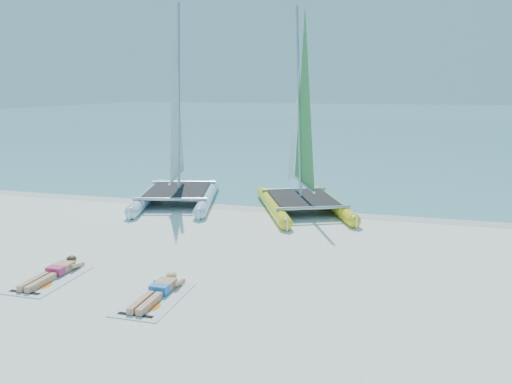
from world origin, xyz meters
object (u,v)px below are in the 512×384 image
Objects in this scene: sunbather_a at (54,272)px; towel_b at (154,299)px; catamaran_blue at (177,141)px; towel_a at (49,279)px; catamaran_yellow at (300,143)px; sunbather_b at (158,290)px.

sunbather_a is 0.93× the size of towel_b.
catamaran_blue reaches higher than towel_a.
sunbather_b is at bearing -122.37° from catamaran_yellow.
catamaran_blue reaches higher than towel_b.
sunbather_a is 2.69m from sunbather_b.
catamaran_blue is 8.05m from towel_a.
catamaran_blue reaches higher than catamaran_yellow.
sunbather_a and sunbather_b have the same top height.
sunbather_b is at bearing -7.14° from sunbather_a.
sunbather_a reaches higher than towel_a.
towel_a is (0.41, -7.73, -2.19)m from catamaran_blue.
sunbather_a is at bearing 168.84° from towel_b.
towel_a is 2.69m from towel_b.
catamaran_yellow reaches higher than towel_a.
towel_a is 0.22m from sunbather_a.
sunbather_a is (0.41, -7.54, -2.08)m from catamaran_blue.
towel_b is (3.08, -8.07, -2.19)m from catamaran_blue.
towel_b is 0.22m from sunbather_b.
catamaran_yellow is 8.59m from sunbather_b.
towel_b is (2.67, -0.53, -0.11)m from sunbather_a.
towel_b is (-1.31, -8.42, -2.20)m from catamaran_yellow.
catamaran_blue is 8.71m from sunbather_b.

